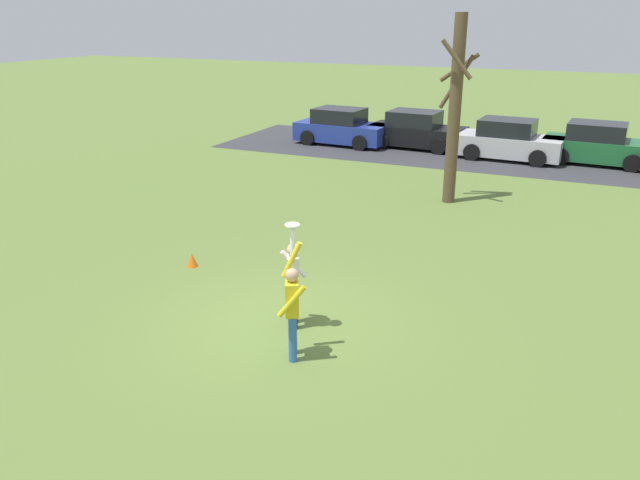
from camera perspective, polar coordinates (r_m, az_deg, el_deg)
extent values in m
plane|color=olive|center=(12.18, -3.73, -7.48)|extent=(120.00, 120.00, 0.00)
cylinder|color=black|center=(12.00, -2.38, -5.70)|extent=(0.14, 0.14, 0.82)
cylinder|color=black|center=(11.77, -2.39, -6.25)|extent=(0.14, 0.14, 0.82)
cube|color=silver|center=(11.60, -2.44, -2.82)|extent=(0.35, 0.42, 0.60)
sphere|color=tan|center=(11.44, -2.47, -0.90)|extent=(0.23, 0.23, 0.23)
cylinder|color=silver|center=(11.79, -2.42, -2.18)|extent=(0.46, 0.28, 0.58)
cylinder|color=silver|center=(11.15, -2.50, -0.28)|extent=(0.09, 0.09, 0.66)
cylinder|color=#3366B7|center=(10.74, -2.49, -9.00)|extent=(0.14, 0.14, 0.82)
cylinder|color=#3366B7|center=(10.96, -2.47, -8.34)|extent=(0.14, 0.14, 0.82)
cube|color=gold|center=(10.53, -2.54, -5.28)|extent=(0.35, 0.42, 0.60)
sphere|color=tan|center=(10.36, -2.57, -3.20)|extent=(0.23, 0.23, 0.23)
cylinder|color=gold|center=(10.31, -2.56, -5.57)|extent=(0.46, 0.28, 0.58)
cylinder|color=gold|center=(10.50, -2.56, -1.79)|extent=(0.34, 0.21, 0.65)
cylinder|color=white|center=(11.04, -2.53, 1.39)|extent=(0.27, 0.27, 0.02)
cube|color=#233893|center=(28.59, 2.02, 9.76)|extent=(4.20, 2.03, 0.80)
cube|color=black|center=(28.53, 1.77, 11.21)|extent=(2.19, 1.76, 0.64)
cylinder|color=black|center=(28.95, 5.11, 9.37)|extent=(0.67, 0.26, 0.66)
cylinder|color=black|center=(27.30, 3.63, 8.77)|extent=(0.67, 0.26, 0.66)
cylinder|color=black|center=(29.98, 0.55, 9.82)|extent=(0.67, 0.26, 0.66)
cylinder|color=black|center=(28.39, -1.13, 9.24)|extent=(0.67, 0.26, 0.66)
cube|color=black|center=(28.12, 8.77, 9.37)|extent=(4.20, 2.03, 0.80)
cube|color=black|center=(28.05, 8.56, 10.84)|extent=(2.19, 1.76, 0.64)
cylinder|color=black|center=(28.65, 11.78, 8.93)|extent=(0.67, 0.26, 0.66)
cylinder|color=black|center=(26.93, 10.69, 8.32)|extent=(0.67, 0.26, 0.66)
cylinder|color=black|center=(29.42, 6.97, 9.48)|extent=(0.67, 0.26, 0.66)
cylinder|color=black|center=(27.75, 5.62, 8.90)|extent=(0.67, 0.26, 0.66)
cube|color=#BCBCC1|center=(26.69, 16.78, 8.20)|extent=(4.20, 2.03, 0.80)
cube|color=black|center=(26.59, 16.61, 9.75)|extent=(2.19, 1.76, 0.64)
cylinder|color=black|center=(27.42, 19.73, 7.70)|extent=(0.67, 0.26, 0.66)
cylinder|color=black|center=(25.65, 19.11, 6.99)|extent=(0.67, 0.26, 0.66)
cylinder|color=black|center=(27.86, 14.53, 8.41)|extent=(0.67, 0.26, 0.66)
cylinder|color=black|center=(26.12, 13.58, 7.75)|extent=(0.67, 0.26, 0.66)
cube|color=#1E6633|center=(27.05, 23.92, 7.48)|extent=(4.20, 2.03, 0.80)
cube|color=black|center=(26.93, 23.82, 9.02)|extent=(2.19, 1.76, 0.64)
cylinder|color=black|center=(27.95, 26.60, 6.97)|extent=(0.67, 0.26, 0.66)
cylinder|color=black|center=(26.16, 26.46, 6.23)|extent=(0.67, 0.26, 0.66)
cylinder|color=black|center=(28.08, 21.43, 7.76)|extent=(0.67, 0.26, 0.66)
cylinder|color=black|center=(26.30, 20.94, 7.07)|extent=(0.67, 0.26, 0.66)
cube|color=#38383D|center=(27.14, 16.16, 7.26)|extent=(24.17, 6.40, 0.01)
cylinder|color=brown|center=(19.61, 12.10, 11.31)|extent=(0.37, 0.37, 5.61)
cylinder|color=brown|center=(19.03, 12.29, 15.68)|extent=(0.97, 0.23, 1.14)
cylinder|color=brown|center=(20.00, 12.53, 15.01)|extent=(1.16, 0.26, 0.90)
cylinder|color=brown|center=(19.95, 12.27, 13.82)|extent=(1.00, 0.35, 1.62)
cone|color=orange|center=(14.98, -11.51, -1.78)|extent=(0.26, 0.26, 0.32)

